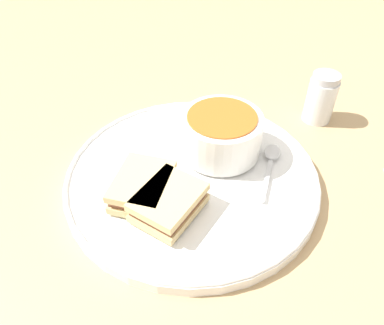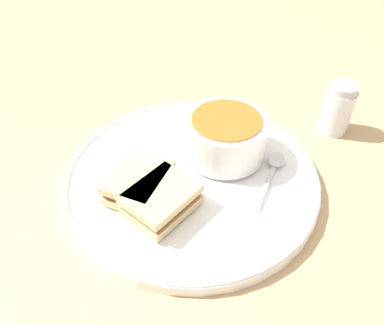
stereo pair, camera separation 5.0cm
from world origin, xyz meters
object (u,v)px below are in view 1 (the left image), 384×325
spoon (272,156)px  sandwich_half_far (169,202)px  soup_bowl (221,134)px  sandwich_half_near (143,186)px  salt_shaker (321,98)px

spoon → sandwich_half_far: size_ratio=1.02×
soup_bowl → sandwich_half_near: size_ratio=1.10×
spoon → sandwich_half_near: size_ratio=1.04×
spoon → sandwich_half_far: bearing=141.3°
sandwich_half_near → sandwich_half_far: (-0.03, 0.03, 0.00)m
soup_bowl → salt_shaker: salt_shaker is taller
soup_bowl → sandwich_half_far: (0.09, 0.10, -0.01)m
spoon → salt_shaker: bearing=-21.8°
spoon → sandwich_half_near: 0.19m
soup_bowl → spoon: 0.08m
sandwich_half_near → soup_bowl: bearing=-149.6°
sandwich_half_far → sandwich_half_near: bearing=-48.1°
salt_shaker → soup_bowl: bearing=21.6°
sandwich_half_far → salt_shaker: size_ratio=1.27×
soup_bowl → sandwich_half_near: (0.12, 0.07, -0.01)m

